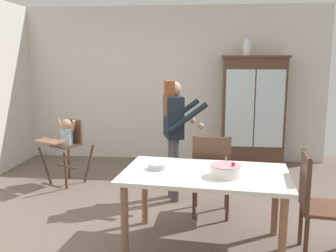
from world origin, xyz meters
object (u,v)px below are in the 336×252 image
(dining_chair_right_end, at_px, (315,198))
(china_cabinet, at_px, (253,111))
(adult_person, at_px, (174,125))
(dining_chair_far_side, at_px, (211,170))
(high_chair_with_toddler, at_px, (66,139))
(ceramic_vase, at_px, (247,48))
(serving_bowl, at_px, (157,166))
(dining_table, at_px, (205,182))
(birthday_cake, at_px, (226,170))

(dining_chair_right_end, bearing_deg, china_cabinet, 10.69)
(adult_person, bearing_deg, dining_chair_far_side, -154.32)
(high_chair_with_toddler, height_order, dining_chair_far_side, dining_chair_far_side)
(ceramic_vase, bearing_deg, serving_bowl, -111.24)
(china_cabinet, bearing_deg, dining_chair_far_side, -107.72)
(dining_chair_right_end, bearing_deg, serving_bowl, 90.95)
(china_cabinet, relative_size, dining_chair_far_side, 1.93)
(dining_table, height_order, dining_chair_far_side, dining_chair_far_side)
(birthday_cake, bearing_deg, china_cabinet, 78.70)
(serving_bowl, bearing_deg, ceramic_vase, 68.76)
(dining_table, bearing_deg, china_cabinet, 74.88)
(ceramic_vase, height_order, adult_person, ceramic_vase)
(birthday_cake, distance_m, dining_chair_right_end, 0.84)
(ceramic_vase, distance_m, dining_table, 3.27)
(birthday_cake, relative_size, serving_bowl, 1.56)
(china_cabinet, height_order, high_chair_with_toddler, china_cabinet)
(high_chair_with_toddler, xyz_separation_m, serving_bowl, (1.53, -1.59, 0.11))
(high_chair_with_toddler, xyz_separation_m, adult_person, (1.60, -0.46, 0.31))
(high_chair_with_toddler, relative_size, dining_chair_far_side, 0.99)
(adult_person, relative_size, dining_chair_far_side, 1.59)
(serving_bowl, xyz_separation_m, dining_chair_far_side, (0.53, 0.61, -0.21))
(adult_person, xyz_separation_m, serving_bowl, (-0.07, -1.13, -0.20))
(high_chair_with_toddler, relative_size, dining_chair_right_end, 0.99)
(ceramic_vase, distance_m, adult_person, 2.25)
(china_cabinet, xyz_separation_m, high_chair_with_toddler, (-2.78, -1.26, -0.28))
(dining_chair_right_end, bearing_deg, birthday_cake, 97.71)
(china_cabinet, relative_size, dining_table, 1.13)
(serving_bowl, xyz_separation_m, dining_chair_right_end, (1.45, -0.15, -0.21))
(birthday_cake, bearing_deg, high_chair_with_toddler, 141.19)
(dining_chair_far_side, bearing_deg, birthday_cake, 100.01)
(ceramic_vase, bearing_deg, high_chair_with_toddler, -154.40)
(dining_table, bearing_deg, ceramic_vase, 77.48)
(serving_bowl, height_order, dining_chair_right_end, dining_chair_right_end)
(china_cabinet, height_order, dining_chair_far_side, china_cabinet)
(adult_person, distance_m, birthday_cake, 1.43)
(adult_person, bearing_deg, high_chair_with_toddler, 57.80)
(birthday_cake, height_order, dining_chair_right_end, dining_chair_right_end)
(high_chair_with_toddler, height_order, adult_person, adult_person)
(high_chair_with_toddler, bearing_deg, adult_person, 12.23)
(serving_bowl, bearing_deg, china_cabinet, 66.35)
(ceramic_vase, relative_size, birthday_cake, 0.96)
(ceramic_vase, height_order, high_chair_with_toddler, ceramic_vase)
(china_cabinet, height_order, ceramic_vase, ceramic_vase)
(high_chair_with_toddler, height_order, dining_chair_right_end, dining_chair_right_end)
(china_cabinet, distance_m, serving_bowl, 3.12)
(high_chair_with_toddler, bearing_deg, dining_chair_right_end, -1.87)
(high_chair_with_toddler, bearing_deg, dining_chair_far_side, 2.88)
(dining_table, bearing_deg, high_chair_with_toddler, 140.41)
(adult_person, bearing_deg, serving_bowl, 160.56)
(birthday_cake, distance_m, serving_bowl, 0.67)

